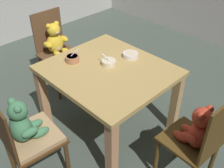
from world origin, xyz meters
TOP-DOWN VIEW (x-y plane):
  - ground_plane at (0.00, 0.00)m, footprint 5.20×5.20m
  - dining_table at (0.00, 0.00)m, footprint 1.09×0.99m
  - teddy_chair_near_right at (0.95, -0.00)m, footprint 0.41×0.39m
  - teddy_chair_near_front at (0.03, -0.89)m, footprint 0.45×0.44m
  - teddy_chair_near_left at (-0.95, 0.07)m, footprint 0.40×0.41m
  - porridge_bowl_white_far_center at (-0.00, 0.30)m, footprint 0.15×0.15m
  - porridge_bowl_cream_center at (-0.05, 0.05)m, footprint 0.14×0.13m
  - porridge_bowl_terracotta_near_left at (-0.33, -0.15)m, footprint 0.13×0.13m

SIDE VIEW (x-z plane):
  - ground_plane at x=0.00m, z-range -0.04..0.00m
  - teddy_chair_near_front at x=0.03m, z-range 0.11..1.02m
  - teddy_chair_near_right at x=0.95m, z-range 0.09..1.03m
  - teddy_chair_near_left at x=-0.95m, z-range 0.10..1.04m
  - dining_table at x=0.00m, z-range 0.24..0.94m
  - porridge_bowl_white_far_center at x=0.00m, z-range 0.71..0.75m
  - porridge_bowl_cream_center at x=-0.05m, z-range 0.67..0.79m
  - porridge_bowl_terracotta_near_left at x=-0.33m, z-range 0.67..0.80m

